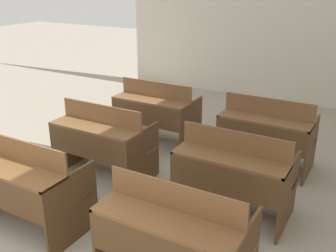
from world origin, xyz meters
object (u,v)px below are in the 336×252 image
Objects in this scene: bench_second_right at (233,173)px; bench_third_right at (266,133)px; bench_front_right at (174,236)px; bench_second_left at (103,141)px; bench_third_left at (156,112)px; bench_front_left at (25,184)px.

bench_third_right is at bearing 91.08° from bench_second_right.
bench_front_right is at bearing -91.63° from bench_second_right.
bench_second_left is 1.00× the size of bench_third_left.
bench_second_left and bench_third_right have the same top height.
bench_second_right is 2.14m from bench_third_left.
bench_second_left is 1.00× the size of bench_third_right.
bench_third_left is (-1.69, 2.52, 0.00)m from bench_front_right.
bench_front_right is 1.00× the size of bench_third_right.
bench_front_left is 1.70m from bench_front_right.
bench_second_left and bench_third_left have the same top height.
bench_second_right is at bearing -88.92° from bench_third_right.
bench_second_left is at bearing 179.94° from bench_second_right.
bench_second_right is (1.73, 1.25, 0.00)m from bench_front_left.
bench_third_left is at bearing -179.58° from bench_third_right.
bench_second_right and bench_third_right have the same top height.
bench_front_left is 1.00× the size of bench_second_left.
bench_front_right is at bearing -36.16° from bench_second_left.
bench_third_left is (0.02, 1.27, 0.00)m from bench_second_left.
bench_second_left is (-1.71, 1.25, 0.00)m from bench_front_right.
bench_third_left is 1.70m from bench_third_right.
bench_second_left is 1.74m from bench_second_right.
bench_third_left is 1.00× the size of bench_third_right.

